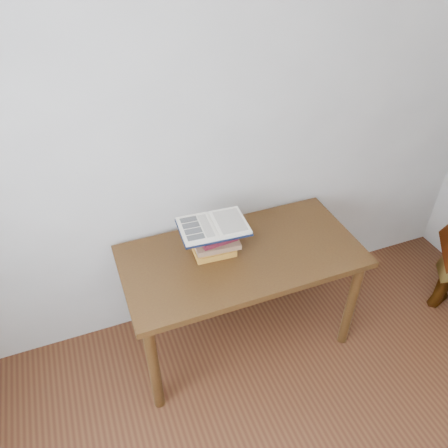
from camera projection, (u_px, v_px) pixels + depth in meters
name	position (u px, v px, depth m)	size (l,w,h in m)	color
desk	(242.00, 267.00, 2.45)	(1.32, 0.66, 0.71)	#422B10
book_stack	(214.00, 238.00, 2.35)	(0.27, 0.22, 0.18)	#B57E29
open_book	(213.00, 226.00, 2.27)	(0.37, 0.27, 0.03)	black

